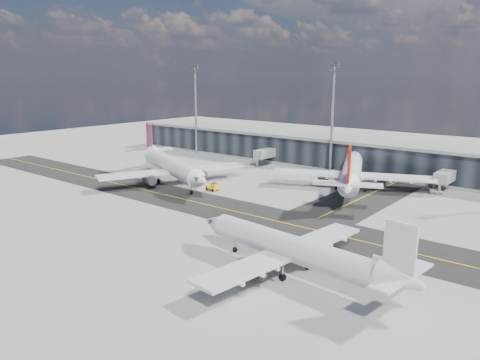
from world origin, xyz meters
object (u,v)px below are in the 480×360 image
(airliner_af, at_px, (171,166))
(airliner_redtail, at_px, (351,172))
(service_van, at_px, (434,189))
(airliner_near, at_px, (294,250))
(baggage_tug, at_px, (213,187))

(airliner_af, relative_size, airliner_redtail, 0.99)
(airliner_redtail, xyz_separation_m, service_van, (15.33, 10.31, -3.42))
(airliner_near, bearing_deg, service_van, 5.63)
(airliner_near, distance_m, service_van, 57.60)
(airliner_af, distance_m, baggage_tug, 14.12)
(airliner_af, relative_size, baggage_tug, 12.64)
(baggage_tug, bearing_deg, airliner_near, 62.24)
(airliner_af, height_order, airliner_near, airliner_af)
(airliner_redtail, relative_size, airliner_near, 1.16)
(airliner_af, distance_m, airliner_near, 59.25)
(airliner_af, xyz_separation_m, baggage_tug, (13.75, 0.02, -3.21))
(airliner_redtail, bearing_deg, airliner_near, -96.23)
(airliner_redtail, relative_size, baggage_tug, 12.77)
(airliner_near, bearing_deg, airliner_af, 69.06)
(airliner_af, relative_size, airliner_near, 1.15)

